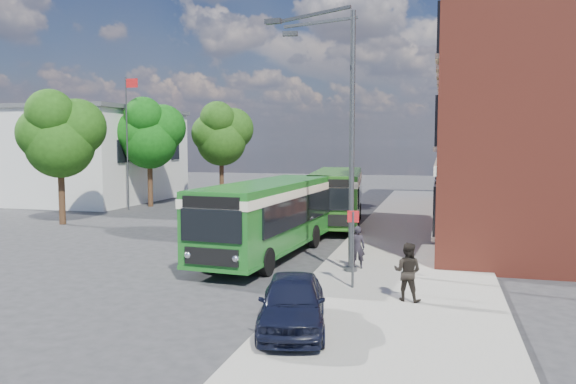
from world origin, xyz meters
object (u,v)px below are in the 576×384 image
(bus_front, at_px, (270,211))
(parked_car, at_px, (292,302))
(street_lamp, at_px, (341,137))
(bus_rear, at_px, (337,192))

(bus_front, relative_size, parked_car, 2.75)
(street_lamp, xyz_separation_m, bus_rear, (-2.27, 11.82, -2.96))
(street_lamp, relative_size, parked_car, 2.35)
(bus_front, bearing_deg, street_lamp, -36.46)
(street_lamp, relative_size, bus_front, 0.85)
(bus_front, height_order, parked_car, bus_front)
(street_lamp, height_order, bus_front, street_lamp)
(parked_car, bearing_deg, bus_rear, 84.58)
(bus_front, distance_m, bus_rear, 9.41)
(street_lamp, bearing_deg, parked_car, -90.33)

